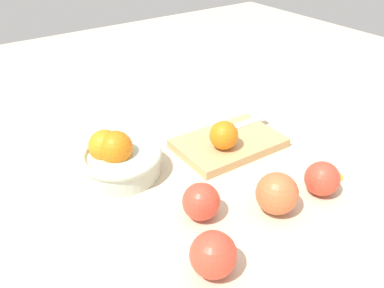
% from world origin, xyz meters
% --- Properties ---
extents(ground_plane, '(2.40, 2.40, 0.00)m').
position_xyz_m(ground_plane, '(0.00, 0.00, 0.00)').
color(ground_plane, beige).
extents(bowl, '(0.18, 0.18, 0.10)m').
position_xyz_m(bowl, '(-0.16, 0.12, 0.04)').
color(bowl, beige).
rests_on(bowl, ground_plane).
extents(cutting_board, '(0.25, 0.17, 0.02)m').
position_xyz_m(cutting_board, '(0.10, 0.07, 0.01)').
color(cutting_board, tan).
rests_on(cutting_board, ground_plane).
extents(orange_on_board, '(0.07, 0.07, 0.07)m').
position_xyz_m(orange_on_board, '(0.07, 0.05, 0.05)').
color(orange_on_board, orange).
rests_on(orange_on_board, cutting_board).
extents(knife, '(0.16, 0.02, 0.01)m').
position_xyz_m(knife, '(0.15, 0.10, 0.03)').
color(knife, silver).
rests_on(knife, cutting_board).
extents(apple_front_left, '(0.07, 0.07, 0.07)m').
position_xyz_m(apple_front_left, '(-0.10, -0.09, 0.04)').
color(apple_front_left, '#D6422D').
rests_on(apple_front_left, ground_plane).
extents(apple_front_center, '(0.08, 0.08, 0.08)m').
position_xyz_m(apple_front_center, '(0.02, -0.16, 0.04)').
color(apple_front_center, '#CC6638').
rests_on(apple_front_center, ground_plane).
extents(apple_front_right, '(0.07, 0.07, 0.07)m').
position_xyz_m(apple_front_right, '(0.14, -0.17, 0.03)').
color(apple_front_right, '#D6422D').
rests_on(apple_front_right, ground_plane).
extents(apple_front_left_2, '(0.08, 0.08, 0.08)m').
position_xyz_m(apple_front_left_2, '(-0.16, -0.21, 0.04)').
color(apple_front_left_2, '#D6422D').
rests_on(apple_front_left_2, ground_plane).
extents(citrus_peel, '(0.04, 0.06, 0.01)m').
position_xyz_m(citrus_peel, '(0.21, -0.15, 0.00)').
color(citrus_peel, orange).
rests_on(citrus_peel, ground_plane).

